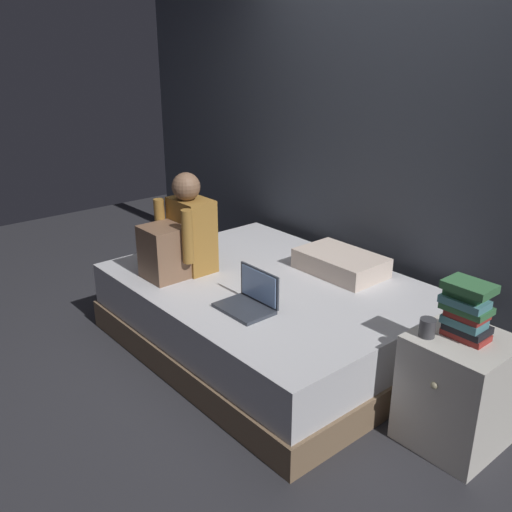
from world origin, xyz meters
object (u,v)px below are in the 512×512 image
(bed, at_px, (268,314))
(pillow, at_px, (340,263))
(laptop, at_px, (250,299))
(book_stack, at_px, (467,309))
(mug, at_px, (427,328))
(nightstand, at_px, (457,391))
(person_sitting, at_px, (180,236))

(bed, distance_m, pillow, 0.58)
(bed, relative_size, laptop, 6.25)
(pillow, bearing_deg, laptop, -88.12)
(book_stack, relative_size, mug, 3.12)
(pillow, distance_m, book_stack, 1.16)
(pillow, bearing_deg, book_stack, -18.72)
(nightstand, bearing_deg, book_stack, 165.83)
(person_sitting, relative_size, pillow, 1.17)
(bed, distance_m, book_stack, 1.38)
(person_sitting, relative_size, mug, 7.28)
(pillow, bearing_deg, nightstand, -18.66)
(mug, bearing_deg, bed, 177.94)
(laptop, height_order, mug, laptop)
(bed, relative_size, pillow, 3.57)
(nightstand, height_order, person_sitting, person_sitting)
(laptop, relative_size, mug, 3.56)
(nightstand, height_order, pillow, pillow)
(bed, distance_m, mug, 1.24)
(laptop, height_order, pillow, laptop)
(pillow, height_order, mug, mug)
(bed, bearing_deg, person_sitting, -144.31)
(pillow, bearing_deg, mug, -26.84)
(person_sitting, bearing_deg, bed, 35.69)
(bed, bearing_deg, pillow, 66.27)
(nightstand, bearing_deg, person_sitting, -166.74)
(bed, relative_size, mug, 22.22)
(laptop, relative_size, pillow, 0.57)
(bed, distance_m, laptop, 0.50)
(person_sitting, xyz_separation_m, pillow, (0.67, 0.79, -0.19))
(pillow, distance_m, mug, 1.09)
(mug, bearing_deg, book_stack, 47.20)
(pillow, relative_size, book_stack, 2.00)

